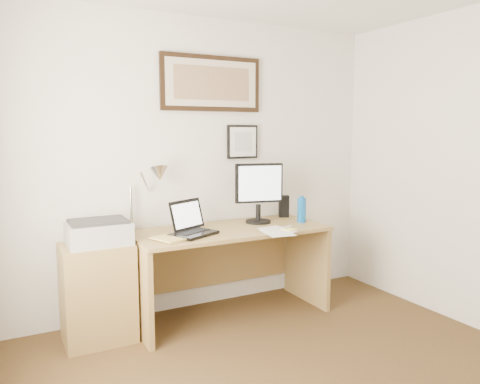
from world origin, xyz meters
TOP-DOWN VIEW (x-y plane):
  - wall_back at (0.00, 2.00)m, footprint 3.50×0.02m
  - side_cabinet at (-0.92, 1.68)m, footprint 0.50×0.40m
  - water_bottle at (0.82, 1.57)m, footprint 0.07×0.07m
  - bottle_cap at (0.82, 1.57)m, footprint 0.04×0.04m
  - speaker at (0.83, 1.86)m, footprint 0.11×0.11m
  - paper_sheet_a at (0.41, 1.31)m, footprint 0.25×0.32m
  - paper_sheet_b at (0.45, 1.39)m, footprint 0.22×0.30m
  - sticky_pad at (0.54, 1.34)m, footprint 0.11×0.11m
  - marker_pen at (0.57, 1.43)m, footprint 0.14×0.06m
  - book at (-0.52, 1.44)m, footprint 0.25×0.29m
  - desk at (0.15, 1.72)m, footprint 1.60×0.70m
  - laptop at (-0.21, 1.58)m, footprint 0.41×0.43m
  - lcd_monitor at (0.48, 1.72)m, footprint 0.42×0.22m
  - printer at (-0.90, 1.68)m, footprint 0.44×0.34m
  - desk_lamp at (-0.41, 1.81)m, footprint 0.29×0.27m
  - picture_large at (0.15, 1.97)m, footprint 0.92×0.04m
  - picture_small at (0.45, 1.97)m, footprint 0.30×0.03m

SIDE VIEW (x-z plane):
  - side_cabinet at x=-0.92m, z-range 0.00..0.73m
  - desk at x=0.15m, z-range 0.14..0.89m
  - paper_sheet_a at x=0.41m, z-range 0.75..0.75m
  - paper_sheet_b at x=0.45m, z-range 0.75..0.75m
  - sticky_pad at x=0.54m, z-range 0.75..0.76m
  - marker_pen at x=0.57m, z-range 0.75..0.77m
  - book at x=-0.52m, z-range 0.75..0.77m
  - laptop at x=-0.21m, z-range 0.68..0.94m
  - printer at x=-0.90m, z-range 0.73..0.91m
  - speaker at x=0.83m, z-range 0.75..0.95m
  - water_bottle at x=0.82m, z-range 0.75..0.96m
  - bottle_cap at x=0.82m, z-range 0.96..0.98m
  - lcd_monitor at x=0.48m, z-range 0.78..1.30m
  - desk_lamp at x=-0.41m, z-range 0.92..1.45m
  - wall_back at x=0.00m, z-range 0.00..2.50m
  - picture_small at x=0.45m, z-range 1.30..1.60m
  - picture_large at x=0.15m, z-range 1.72..2.19m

